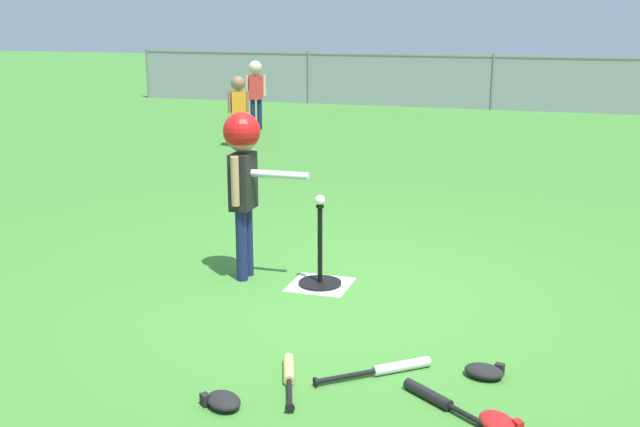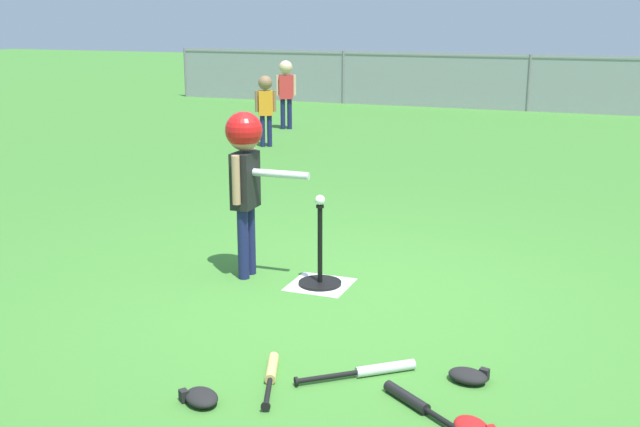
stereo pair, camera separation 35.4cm
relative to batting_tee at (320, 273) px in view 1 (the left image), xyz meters
The scene contains 14 objects.
ground_plane 0.31m from the batting_tee, 40.66° to the right, with size 60.00×60.00×0.00m, color #3D7A2D.
home_plate 0.09m from the batting_tee, 90.00° to the right, with size 0.44×0.44×0.01m, color white.
batting_tee is the anchor object (origin of this frame).
baseball_on_tee 0.56m from the batting_tee, 90.00° to the right, with size 0.07×0.07×0.07m, color white.
batter_child 1.00m from the batting_tee, behind, with size 0.65×0.36×1.27m.
fielder_near_right 8.02m from the batting_tee, 115.19° to the left, with size 0.32×0.23×1.18m.
fielder_deep_center 6.23m from the batting_tee, 118.52° to the left, with size 0.28×0.21×1.06m.
spare_bat_silver 1.51m from the batting_tee, 57.63° to the right, with size 0.58×0.49×0.06m.
spare_bat_wood 1.54m from the batting_tee, 79.12° to the right, with size 0.26×0.58×0.06m.
spare_bat_black 1.92m from the batting_tee, 54.30° to the right, with size 0.55×0.42×0.06m.
glove_by_plate 1.76m from the batting_tee, 41.44° to the right, with size 0.25×0.21×0.07m.
glove_near_bats 1.91m from the batting_tee, 87.91° to the right, with size 0.27×0.26×0.07m.
glove_tossed_aside 2.24m from the batting_tee, 49.91° to the right, with size 0.26×0.27×0.07m.
outfield_fence 11.30m from the batting_tee, 88.87° to the left, with size 16.06×0.06×1.15m.
Camera 1 is at (1.40, -5.02, 1.97)m, focal length 43.56 mm.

